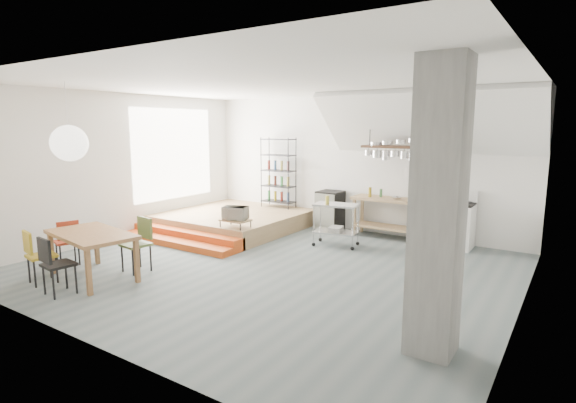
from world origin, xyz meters
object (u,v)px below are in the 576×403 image
Objects in this scene: dining_table at (91,238)px; mini_fridge at (330,210)px; rolling_cart at (336,219)px; stove at (458,225)px.

dining_table is 5.53m from mini_fridge.
rolling_cart is 1.53m from mini_fridge.
dining_table is at bearing -130.94° from stove.
stove is 1.20× the size of rolling_cart.
mini_fridge reaches higher than dining_table.
dining_table is 4.68m from rolling_cart.
dining_table is 1.86× the size of mini_fridge.
stove is at bearing -0.84° from mini_fridge.
dining_table is (-4.56, -5.25, 0.20)m from stove.
rolling_cart is (2.40, 4.01, -0.11)m from dining_table.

